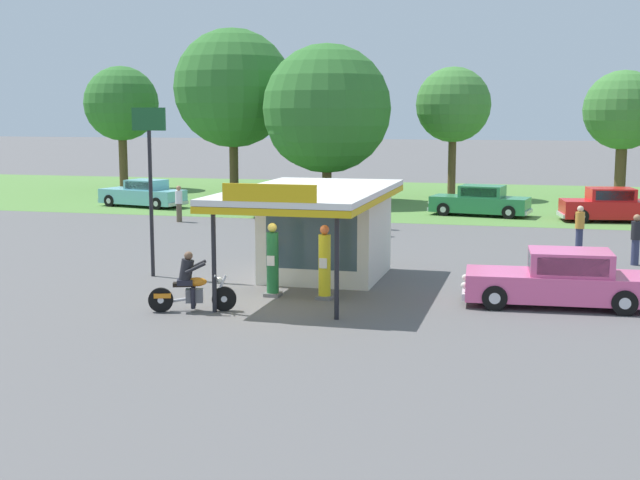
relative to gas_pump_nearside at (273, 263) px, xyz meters
The scene contains 22 objects.
ground_plane 1.43m from the gas_pump_nearside, 76.70° to the right, with size 300.00×300.00×0.00m, color #5B5959.
grass_verge_strip 28.98m from the gas_pump_nearside, 89.51° to the left, with size 120.00×24.00×0.01m, color #56843D.
service_station_kiosk 2.96m from the gas_pump_nearside, 74.81° to the left, with size 4.14×8.00×3.38m.
gas_pump_nearside is the anchor object (origin of this frame).
gas_pump_offside 1.50m from the gas_pump_nearside, ahead, with size 0.44×0.44×2.07m.
motorcycle_with_rider 2.78m from the gas_pump_nearside, 122.42° to the right, with size 2.17×0.96×1.58m.
featured_classic_sedan 7.80m from the gas_pump_nearside, ahead, with size 5.05×2.11×1.50m.
parked_car_back_row_left 18.78m from the gas_pump_nearside, 102.24° to the left, with size 5.64×2.79×1.61m.
parked_car_back_row_centre_right 21.40m from the gas_pump_nearside, 78.39° to the left, with size 5.20×2.57×1.52m.
parked_car_back_row_far_left 22.74m from the gas_pump_nearside, 62.35° to the left, with size 5.13×2.61×1.60m.
parked_car_second_row_spare 24.82m from the gas_pump_nearside, 124.20° to the left, with size 5.24×2.83×1.51m.
bystander_strolling_foreground 12.59m from the gas_pump_nearside, 88.60° to the left, with size 0.36×0.36×1.65m.
bystander_admiring_sedan 12.99m from the gas_pump_nearside, 37.01° to the left, with size 0.34×0.34×1.73m.
bystander_chatting_near_pumps 14.65m from the gas_pump_nearside, 88.72° to the left, with size 0.34×0.34×1.59m.
bystander_standing_back_lot 13.51m from the gas_pump_nearside, 50.14° to the left, with size 0.34×0.34×1.71m.
bystander_leaning_by_kiosk 17.57m from the gas_pump_nearside, 122.14° to the left, with size 0.34×0.34×1.72m.
tree_oak_left 36.93m from the gas_pump_nearside, 123.29° to the left, with size 5.02×4.99×8.26m.
tree_oak_far_right 30.12m from the gas_pump_nearside, 86.36° to the left, with size 4.49×4.49×7.87m.
tree_oak_distant_spare 31.54m from the gas_pump_nearside, 112.05° to the left, with size 7.41×7.41×10.38m.
tree_oak_right 32.19m from the gas_pump_nearside, 68.33° to the left, with size 4.53×4.53×7.56m.
tree_oak_far_left 26.12m from the gas_pump_nearside, 101.03° to the left, with size 7.35×7.35×9.05m.
roadside_pole_sign 5.59m from the gas_pump_nearside, 157.22° to the left, with size 1.10×0.12×5.27m.
Camera 1 is at (6.90, -21.46, 5.08)m, focal length 48.08 mm.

